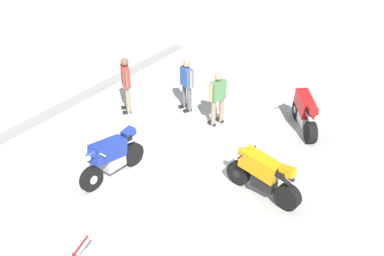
{
  "coord_description": "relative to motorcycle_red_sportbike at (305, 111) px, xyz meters",
  "views": [
    {
      "loc": [
        -8.0,
        -5.62,
        6.62
      ],
      "look_at": [
        0.59,
        -0.17,
        0.75
      ],
      "focal_mm": 42.6,
      "sensor_mm": 36.0,
      "label": 1
    }
  ],
  "objects": [
    {
      "name": "ground_plane",
      "position": [
        -3.33,
        2.21,
        -0.59
      ],
      "size": [
        40.0,
        40.0,
        0.0
      ],
      "primitive_type": "plane",
      "color": "#ADAAA3"
    },
    {
      "name": "curb_edge",
      "position": [
        -3.33,
        6.81,
        -0.52
      ],
      "size": [
        14.0,
        0.3,
        0.15
      ],
      "primitive_type": "cube",
      "color": "gray",
      "rests_on": "ground"
    },
    {
      "name": "motorcycle_red_sportbike",
      "position": [
        0.0,
        0.0,
        0.0
      ],
      "size": [
        1.69,
        1.3,
        1.14
      ],
      "rotation": [
        0.0,
        0.0,
        0.63
      ],
      "color": "black",
      "rests_on": "ground"
    },
    {
      "name": "motorcycle_orange_sportbike",
      "position": [
        -3.41,
        -0.26,
        0.0
      ],
      "size": [
        0.71,
        1.95,
        1.14
      ],
      "rotation": [
        0.0,
        0.0,
        1.4
      ],
      "color": "black",
      "rests_on": "ground"
    },
    {
      "name": "motorcycle_blue_sportbike",
      "position": [
        -4.68,
        3.11,
        0.0
      ],
      "size": [
        1.96,
        0.7,
        1.14
      ],
      "rotation": [
        0.0,
        0.0,
        3.04
      ],
      "color": "black",
      "rests_on": "ground"
    },
    {
      "name": "person_in_green_shirt",
      "position": [
        -1.04,
        2.25,
        0.32
      ],
      "size": [
        0.63,
        0.42,
        1.62
      ],
      "rotation": [
        0.0,
        0.0,
        1.27
      ],
      "color": "gray",
      "rests_on": "ground"
    },
    {
      "name": "person_in_red_shirt",
      "position": [
        -1.8,
        5.0,
        0.4
      ],
      "size": [
        0.55,
        0.56,
        1.74
      ],
      "rotation": [
        0.0,
        0.0,
        2.38
      ],
      "color": "gray",
      "rests_on": "ground"
    },
    {
      "name": "person_in_blue_shirt",
      "position": [
        -0.73,
        3.52,
        0.32
      ],
      "size": [
        0.47,
        0.6,
        1.63
      ],
      "rotation": [
        0.0,
        0.0,
        2.65
      ],
      "color": "#59595B",
      "rests_on": "ground"
    }
  ]
}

